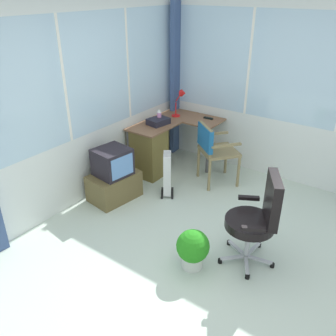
{
  "coord_description": "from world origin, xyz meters",
  "views": [
    {
      "loc": [
        -2.65,
        -1.42,
        2.6
      ],
      "look_at": [
        0.51,
        0.84,
        0.61
      ],
      "focal_mm": 38.42,
      "sensor_mm": 36.0,
      "label": 1
    }
  ],
  "objects_px": {
    "office_chair": "(259,215)",
    "tv_on_stand": "(114,177)",
    "desk_lamp": "(181,98)",
    "spray_bottle": "(159,116)",
    "wooden_armchair": "(212,146)",
    "desk": "(152,148)",
    "potted_plant": "(193,248)",
    "space_heater": "(167,173)",
    "tv_remote": "(208,118)",
    "paper_tray": "(158,121)"
  },
  "relations": [
    {
      "from": "spray_bottle",
      "to": "space_heater",
      "type": "relative_size",
      "value": 0.35
    },
    {
      "from": "wooden_armchair",
      "to": "office_chair",
      "type": "height_order",
      "value": "office_chair"
    },
    {
      "from": "tv_on_stand",
      "to": "space_heater",
      "type": "distance_m",
      "value": 0.72
    },
    {
      "from": "desk_lamp",
      "to": "spray_bottle",
      "type": "distance_m",
      "value": 0.51
    },
    {
      "from": "desk",
      "to": "spray_bottle",
      "type": "relative_size",
      "value": 5.87
    },
    {
      "from": "tv_remote",
      "to": "office_chair",
      "type": "xyz_separation_m",
      "value": [
        -1.75,
        -1.58,
        -0.19
      ]
    },
    {
      "from": "tv_remote",
      "to": "tv_on_stand",
      "type": "relative_size",
      "value": 0.21
    },
    {
      "from": "tv_remote",
      "to": "tv_on_stand",
      "type": "height_order",
      "value": "tv_remote"
    },
    {
      "from": "tv_remote",
      "to": "space_heater",
      "type": "xyz_separation_m",
      "value": [
        -1.16,
        -0.05,
        -0.44
      ]
    },
    {
      "from": "wooden_armchair",
      "to": "tv_on_stand",
      "type": "bearing_deg",
      "value": 143.53
    },
    {
      "from": "office_chair",
      "to": "tv_on_stand",
      "type": "height_order",
      "value": "office_chair"
    },
    {
      "from": "paper_tray",
      "to": "wooden_armchair",
      "type": "distance_m",
      "value": 0.89
    },
    {
      "from": "office_chair",
      "to": "potted_plant",
      "type": "xyz_separation_m",
      "value": [
        -0.45,
        0.47,
        -0.33
      ]
    },
    {
      "from": "tv_remote",
      "to": "paper_tray",
      "type": "relative_size",
      "value": 0.5
    },
    {
      "from": "desk_lamp",
      "to": "space_heater",
      "type": "xyz_separation_m",
      "value": [
        -1.05,
        -0.48,
        -0.71
      ]
    },
    {
      "from": "wooden_armchair",
      "to": "office_chair",
      "type": "xyz_separation_m",
      "value": [
        -1.2,
        -1.2,
        -0.02
      ]
    },
    {
      "from": "spray_bottle",
      "to": "office_chair",
      "type": "bearing_deg",
      "value": -119.06
    },
    {
      "from": "tv_remote",
      "to": "space_heater",
      "type": "bearing_deg",
      "value": 178.5
    },
    {
      "from": "wooden_armchair",
      "to": "potted_plant",
      "type": "relative_size",
      "value": 2.06
    },
    {
      "from": "spray_bottle",
      "to": "office_chair",
      "type": "distance_m",
      "value": 2.41
    },
    {
      "from": "space_heater",
      "to": "potted_plant",
      "type": "bearing_deg",
      "value": -134.4
    },
    {
      "from": "desk",
      "to": "space_heater",
      "type": "xyz_separation_m",
      "value": [
        -0.37,
        -0.54,
        -0.1
      ]
    },
    {
      "from": "space_heater",
      "to": "potted_plant",
      "type": "height_order",
      "value": "space_heater"
    },
    {
      "from": "space_heater",
      "to": "desk",
      "type": "bearing_deg",
      "value": 55.7
    },
    {
      "from": "tv_on_stand",
      "to": "potted_plant",
      "type": "distance_m",
      "value": 1.66
    },
    {
      "from": "tv_remote",
      "to": "desk",
      "type": "bearing_deg",
      "value": 144.31
    },
    {
      "from": "desk_lamp",
      "to": "tv_remote",
      "type": "xyz_separation_m",
      "value": [
        0.11,
        -0.43,
        -0.27
      ]
    },
    {
      "from": "tv_remote",
      "to": "office_chair",
      "type": "height_order",
      "value": "office_chair"
    },
    {
      "from": "paper_tray",
      "to": "potted_plant",
      "type": "distance_m",
      "value": 2.3
    },
    {
      "from": "desk",
      "to": "office_chair",
      "type": "distance_m",
      "value": 2.29
    },
    {
      "from": "desk",
      "to": "spray_bottle",
      "type": "xyz_separation_m",
      "value": [
        0.21,
        0.02,
        0.44
      ]
    },
    {
      "from": "potted_plant",
      "to": "desk_lamp",
      "type": "bearing_deg",
      "value": 36.45
    },
    {
      "from": "office_chair",
      "to": "space_heater",
      "type": "relative_size",
      "value": 1.62
    },
    {
      "from": "desk",
      "to": "paper_tray",
      "type": "height_order",
      "value": "paper_tray"
    },
    {
      "from": "wooden_armchair",
      "to": "space_heater",
      "type": "xyz_separation_m",
      "value": [
        -0.62,
        0.33,
        -0.27
      ]
    },
    {
      "from": "desk_lamp",
      "to": "spray_bottle",
      "type": "bearing_deg",
      "value": 170.52
    },
    {
      "from": "spray_bottle",
      "to": "office_chair",
      "type": "height_order",
      "value": "office_chair"
    },
    {
      "from": "spray_bottle",
      "to": "tv_on_stand",
      "type": "bearing_deg",
      "value": -177.14
    },
    {
      "from": "paper_tray",
      "to": "spray_bottle",
      "type": "bearing_deg",
      "value": 22.7
    },
    {
      "from": "desk",
      "to": "tv_on_stand",
      "type": "distance_m",
      "value": 0.89
    },
    {
      "from": "desk_lamp",
      "to": "potted_plant",
      "type": "distance_m",
      "value": 2.71
    },
    {
      "from": "desk_lamp",
      "to": "spray_bottle",
      "type": "xyz_separation_m",
      "value": [
        -0.47,
        0.08,
        -0.17
      ]
    },
    {
      "from": "spray_bottle",
      "to": "tv_remote",
      "type": "bearing_deg",
      "value": -41.07
    },
    {
      "from": "desk",
      "to": "wooden_armchair",
      "type": "bearing_deg",
      "value": -74.14
    },
    {
      "from": "tv_on_stand",
      "to": "potted_plant",
      "type": "bearing_deg",
      "value": -108.56
    },
    {
      "from": "office_chair",
      "to": "space_heater",
      "type": "bearing_deg",
      "value": 69.1
    },
    {
      "from": "office_chair",
      "to": "tv_on_stand",
      "type": "xyz_separation_m",
      "value": [
        0.07,
        2.04,
        -0.25
      ]
    },
    {
      "from": "spray_bottle",
      "to": "paper_tray",
      "type": "distance_m",
      "value": 0.09
    },
    {
      "from": "desk",
      "to": "potted_plant",
      "type": "relative_size",
      "value": 2.94
    },
    {
      "from": "desk",
      "to": "space_heater",
      "type": "height_order",
      "value": "desk"
    }
  ]
}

